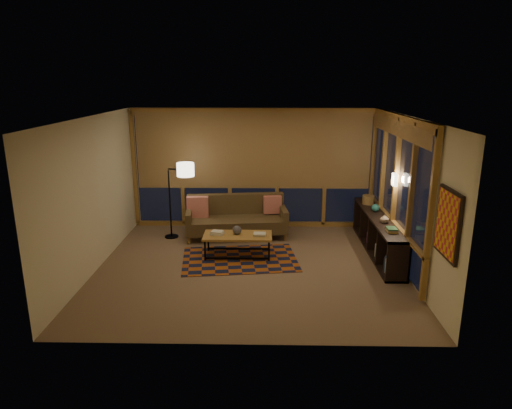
{
  "coord_description": "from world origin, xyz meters",
  "views": [
    {
      "loc": [
        0.28,
        -7.69,
        3.32
      ],
      "look_at": [
        0.11,
        0.18,
        1.14
      ],
      "focal_mm": 32.0,
      "sensor_mm": 36.0,
      "label": 1
    }
  ],
  "objects_px": {
    "sofa": "(237,218)",
    "bookshelf": "(378,234)",
    "floor_lamp": "(170,200)",
    "coffee_table": "(238,245)"
  },
  "relations": [
    {
      "from": "sofa",
      "to": "coffee_table",
      "type": "distance_m",
      "value": 1.14
    },
    {
      "from": "coffee_table",
      "to": "bookshelf",
      "type": "height_order",
      "value": "bookshelf"
    },
    {
      "from": "coffee_table",
      "to": "bookshelf",
      "type": "xyz_separation_m",
      "value": [
        2.74,
        0.28,
        0.15
      ]
    },
    {
      "from": "coffee_table",
      "to": "bookshelf",
      "type": "bearing_deg",
      "value": 5.84
    },
    {
      "from": "floor_lamp",
      "to": "bookshelf",
      "type": "bearing_deg",
      "value": -0.87
    },
    {
      "from": "sofa",
      "to": "bookshelf",
      "type": "distance_m",
      "value": 2.95
    },
    {
      "from": "sofa",
      "to": "coffee_table",
      "type": "relative_size",
      "value": 1.62
    },
    {
      "from": "sofa",
      "to": "bookshelf",
      "type": "bearing_deg",
      "value": -23.1
    },
    {
      "from": "coffee_table",
      "to": "bookshelf",
      "type": "relative_size",
      "value": 0.45
    },
    {
      "from": "sofa",
      "to": "bookshelf",
      "type": "relative_size",
      "value": 0.72
    }
  ]
}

